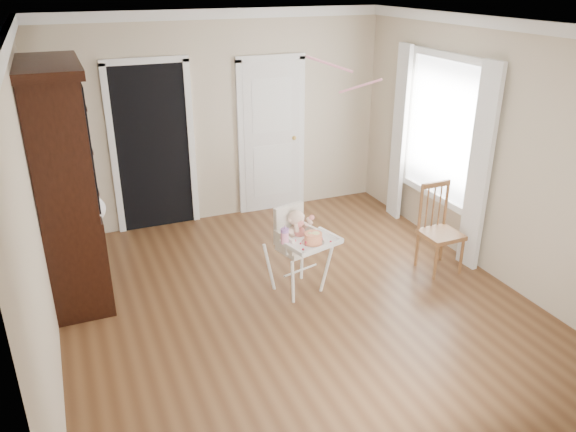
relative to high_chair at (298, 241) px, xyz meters
name	(u,v)px	position (x,y,z in m)	size (l,w,h in m)	color
floor	(296,304)	(-0.12, -0.24, -0.58)	(5.00, 5.00, 0.00)	#54341D
ceiling	(298,25)	(-0.12, -0.24, 2.12)	(5.00, 5.00, 0.00)	white
wall_back	(220,119)	(-0.12, 2.26, 0.77)	(4.50, 4.50, 0.00)	beige
wall_left	(33,216)	(-2.37, -0.24, 0.77)	(5.00, 5.00, 0.00)	beige
wall_right	(491,151)	(2.13, -0.24, 0.77)	(5.00, 5.00, 0.00)	beige
crown_molding	(298,32)	(-0.12, -0.24, 2.06)	(4.50, 5.00, 0.12)	white
doorway	(153,145)	(-1.02, 2.24, 0.53)	(1.06, 0.05, 2.22)	black
closet_door	(272,138)	(0.58, 2.23, 0.44)	(0.96, 0.09, 2.13)	white
window_right	(439,139)	(2.06, 0.56, 0.70)	(0.13, 1.84, 2.30)	white
high_chair	(298,241)	(0.00, 0.00, 0.00)	(0.68, 0.78, 0.95)	white
baby	(297,229)	(0.00, 0.02, 0.12)	(0.29, 0.21, 0.39)	beige
cake	(313,238)	(0.06, -0.24, 0.13)	(0.23, 0.23, 0.11)	silver
sippy_cup	(285,236)	(-0.21, -0.14, 0.16)	(0.08, 0.08, 0.20)	pink
china_cabinet	(65,185)	(-2.11, 0.89, 0.60)	(0.63, 1.40, 2.37)	black
dining_chair	(439,231)	(1.65, -0.16, -0.12)	(0.41, 0.41, 0.99)	brown
streamer	(329,64)	(0.51, 0.41, 1.68)	(0.03, 0.50, 0.02)	pink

